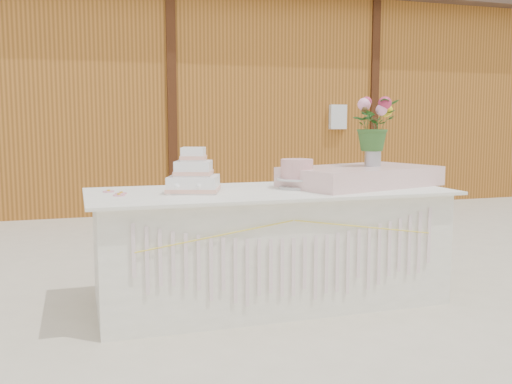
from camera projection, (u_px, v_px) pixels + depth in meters
ground at (269, 301)px, 3.93m from camera, size 80.00×80.00×0.00m
barn at (151, 95)px, 9.39m from camera, size 12.60×4.60×3.30m
cake_table at (269, 246)px, 3.88m from camera, size 2.40×1.00×0.77m
wedding_cake at (194, 177)px, 3.69m from camera, size 0.41×0.41×0.29m
pink_cake_stand at (297, 172)px, 3.89m from camera, size 0.28×0.28×0.20m
satin_runner at (360, 176)px, 4.07m from camera, size 1.21×0.91×0.14m
flower_vase at (373, 155)px, 4.11m from camera, size 0.12×0.12×0.16m
bouquet at (374, 118)px, 4.08m from camera, size 0.38×0.34×0.37m
loose_flowers at (121, 193)px, 3.60m from camera, size 0.17×0.36×0.02m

